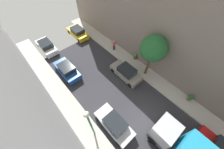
{
  "coord_description": "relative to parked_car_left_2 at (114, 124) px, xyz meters",
  "views": [
    {
      "loc": [
        -5.36,
        -0.47,
        13.62
      ],
      "look_at": [
        1.26,
        6.98,
        0.5
      ],
      "focal_mm": 20.7,
      "sensor_mm": 36.0,
      "label": 1
    }
  ],
  "objects": [
    {
      "name": "street_tree_1",
      "position": [
        7.6,
        2.27,
        3.66
      ],
      "size": [
        2.93,
        2.93,
        5.72
      ],
      "color": "brown",
      "rests_on": "sidewalk_right"
    },
    {
      "name": "potted_plant_0",
      "position": [
        8.26,
        -3.48,
        -0.05
      ],
      "size": [
        0.59,
        0.59,
        0.93
      ],
      "color": "brown",
      "rests_on": "sidewalk_right"
    },
    {
      "name": "parked_car_left_3",
      "position": [
        0.0,
        9.1,
        0.0
      ],
      "size": [
        1.78,
        4.2,
        1.57
      ],
      "color": "#194799",
      "rests_on": "ground"
    },
    {
      "name": "sidewalk_right",
      "position": [
        7.7,
        -2.18,
        -0.64
      ],
      "size": [
        2.0,
        44.0,
        0.15
      ],
      "primitive_type": "cube",
      "color": "#B7B2A8",
      "rests_on": "ground"
    },
    {
      "name": "parked_car_left_4",
      "position": [
        0.0,
        15.23,
        0.0
      ],
      "size": [
        1.78,
        4.2,
        1.57
      ],
      "color": "white",
      "rests_on": "ground"
    },
    {
      "name": "potted_plant_1",
      "position": [
        8.49,
        4.99,
        -0.03
      ],
      "size": [
        0.6,
        0.6,
        0.94
      ],
      "color": "brown",
      "rests_on": "sidewalk_right"
    },
    {
      "name": "parked_car_right_2",
      "position": [
        5.4,
        15.09,
        0.0
      ],
      "size": [
        1.78,
        4.2,
        1.57
      ],
      "color": "gold",
      "rests_on": "ground"
    },
    {
      "name": "ground",
      "position": [
        2.7,
        -2.18,
        -0.72
      ],
      "size": [
        32.0,
        32.0,
        0.0
      ],
      "primitive_type": "plane",
      "color": "#2D2D33"
    },
    {
      "name": "parked_car_right_1",
      "position": [
        5.4,
        3.76,
        0.0
      ],
      "size": [
        1.78,
        4.2,
        1.57
      ],
      "color": "gray",
      "rests_on": "ground"
    },
    {
      "name": "pedestrian",
      "position": [
        7.58,
        8.4,
        0.35
      ],
      "size": [
        0.4,
        0.36,
        1.72
      ],
      "color": "#2D334C",
      "rests_on": "sidewalk_right"
    },
    {
      "name": "lamp_post",
      "position": [
        -1.9,
        0.83,
        2.88
      ],
      "size": [
        0.44,
        0.44,
        5.19
      ],
      "color": "#26723F",
      "rests_on": "sidewalk_left"
    },
    {
      "name": "parked_car_left_2",
      "position": [
        0.0,
        0.0,
        0.0
      ],
      "size": [
        1.78,
        4.2,
        1.57
      ],
      "color": "silver",
      "rests_on": "ground"
    }
  ]
}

